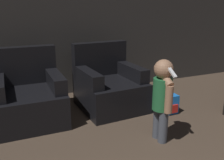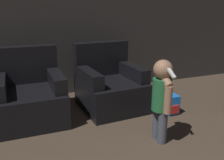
{
  "view_description": "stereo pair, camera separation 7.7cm",
  "coord_description": "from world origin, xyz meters",
  "px_view_note": "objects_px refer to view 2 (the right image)",
  "views": [
    {
      "loc": [
        -1.09,
        0.35,
        1.5
      ],
      "look_at": [
        0.06,
        3.03,
        0.62
      ],
      "focal_mm": 40.0,
      "sensor_mm": 36.0,
      "label": 1
    },
    {
      "loc": [
        -1.02,
        0.32,
        1.5
      ],
      "look_at": [
        0.06,
        3.03,
        0.62
      ],
      "focal_mm": 40.0,
      "sensor_mm": 36.0,
      "label": 2
    }
  ],
  "objects_px": {
    "armchair_right": "(110,87)",
    "toy_backpack": "(171,105)",
    "armchair_left": "(30,97)",
    "person_toddler": "(162,95)"
  },
  "relations": [
    {
      "from": "armchair_right",
      "to": "toy_backpack",
      "type": "bearing_deg",
      "value": -41.62
    },
    {
      "from": "toy_backpack",
      "to": "person_toddler",
      "type": "bearing_deg",
      "value": -133.05
    },
    {
      "from": "person_toddler",
      "to": "armchair_right",
      "type": "bearing_deg",
      "value": -170.54
    },
    {
      "from": "armchair_right",
      "to": "armchair_left",
      "type": "bearing_deg",
      "value": 176.43
    },
    {
      "from": "armchair_left",
      "to": "toy_backpack",
      "type": "relative_size",
      "value": 3.49
    },
    {
      "from": "person_toddler",
      "to": "toy_backpack",
      "type": "height_order",
      "value": "person_toddler"
    },
    {
      "from": "person_toddler",
      "to": "armchair_left",
      "type": "bearing_deg",
      "value": -129.79
    },
    {
      "from": "armchair_right",
      "to": "toy_backpack",
      "type": "height_order",
      "value": "armchair_right"
    },
    {
      "from": "person_toddler",
      "to": "toy_backpack",
      "type": "bearing_deg",
      "value": 138.26
    },
    {
      "from": "armchair_left",
      "to": "armchair_right",
      "type": "height_order",
      "value": "same"
    }
  ]
}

